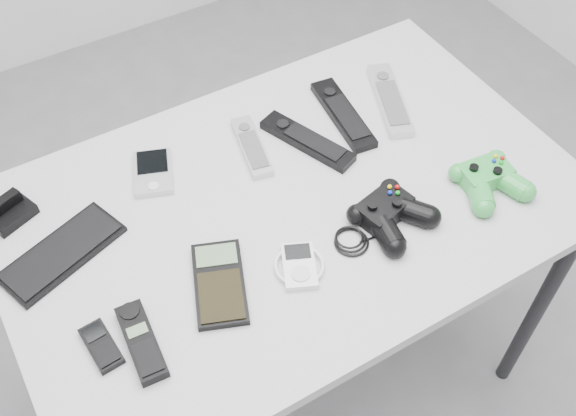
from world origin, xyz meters
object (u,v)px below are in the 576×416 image
calculator (219,283)px  controller_black (390,212)px  cordless_handset (141,341)px  mp3_player (299,265)px  remote_silver_a (252,146)px  remote_black_a (307,140)px  pda (153,172)px  controller_green (489,178)px  mobile_phone (101,346)px  desk (291,220)px  pda_keyboard (62,252)px  remote_black_b (343,114)px  remote_silver_b (390,99)px

calculator → controller_black: size_ratio=0.71×
cordless_handset → mp3_player: bearing=4.4°
remote_silver_a → remote_black_a: 0.12m
pda → controller_green: (0.57, -0.37, 0.01)m
controller_green → mobile_phone: bearing=-177.1°
desk → pda_keyboard: (-0.43, 0.10, 0.07)m
pda_keyboard → remote_black_a: size_ratio=1.05×
pda_keyboard → remote_black_b: remote_black_b is taller
remote_black_a → controller_green: bearing=-70.1°
mobile_phone → calculator: 0.23m
controller_green → pda_keyboard: bearing=167.8°
remote_black_a → controller_green: (0.25, -0.29, 0.01)m
cordless_handset → remote_black_b: bearing=30.7°
remote_black_b → controller_black: bearing=-98.9°
remote_silver_a → remote_silver_b: 0.34m
pda → calculator: 0.31m
mobile_phone → controller_black: 0.58m
pda_keyboard → remote_black_b: 0.66m
mobile_phone → controller_black: bearing=-6.6°
remote_black_a → controller_green: controller_green is taller
remote_silver_a → calculator: remote_silver_a is taller
pda → remote_black_a: (0.32, -0.08, 0.00)m
remote_silver_a → remote_black_a: size_ratio=0.80×
calculator → controller_green: 0.58m
remote_silver_a → controller_green: size_ratio=1.17×
pda_keyboard → remote_silver_a: remote_silver_a is taller
remote_black_a → cordless_handset: 0.55m
desk → calculator: 0.25m
remote_black_b → controller_green: size_ratio=1.52×
remote_silver_a → remote_black_b: remote_black_b is taller
mobile_phone → controller_black: size_ratio=0.38×
desk → controller_black: controller_black is taller
remote_silver_a → mobile_phone: (-0.44, -0.28, -0.00)m
remote_black_b → mp3_player: size_ratio=2.31×
pda_keyboard → controller_green: bearing=-38.0°
remote_silver_a → desk: bearing=-78.0°
remote_black_b → remote_silver_a: bearing=-176.8°
mobile_phone → calculator: bearing=-1.9°
calculator → controller_black: 0.35m
remote_silver_b → mobile_phone: 0.82m
remote_black_a → desk: bearing=-154.7°
pda → calculator: pda is taller
calculator → controller_green: controller_green is taller
pda_keyboard → controller_green: size_ratio=1.55×
cordless_handset → calculator: cordless_handset is taller
calculator → mobile_phone: bearing=-156.0°
calculator → controller_black: bearing=16.3°
pda_keyboard → controller_black: (0.57, -0.24, 0.02)m
remote_black_b → mobile_phone: size_ratio=2.39×
desk → pda_keyboard: 0.45m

